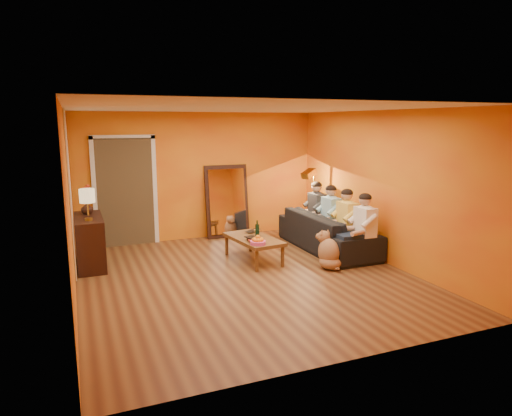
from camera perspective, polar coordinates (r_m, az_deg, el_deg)
name	(u,v)px	position (r m, az deg, el deg)	size (l,w,h in m)	color
room_shell	(239,192)	(7.25, -2.18, 1.96)	(5.00, 5.50, 2.60)	brown
white_accent	(70,189)	(8.19, -22.22, 2.19)	(0.02, 1.90, 2.58)	white
doorway_recess	(125,192)	(9.34, -16.09, 1.97)	(1.06, 0.30, 2.10)	#3F2D19
door_jamb_left	(94,194)	(9.19, -19.54, 1.63)	(0.08, 0.06, 2.20)	white
door_jamb_right	(155,191)	(9.30, -12.52, 2.10)	(0.08, 0.06, 2.20)	white
door_header	(122,137)	(9.13, -16.36, 8.52)	(1.22, 0.06, 0.08)	white
mirror_frame	(227,201)	(9.62, -3.65, 0.86)	(0.92, 0.06, 1.52)	black
mirror_glass	(228,201)	(9.58, -3.58, 0.83)	(0.78, 0.02, 1.36)	white
sideboard	(90,242)	(8.17, -20.07, -3.96)	(0.44, 1.18, 0.85)	black
table_lamp	(88,205)	(7.73, -20.30, 0.39)	(0.24, 0.24, 0.51)	beige
sofa	(327,231)	(8.80, 8.92, -2.91)	(0.94, 2.39, 0.70)	black
coffee_table	(253,249)	(8.02, -0.32, -5.16)	(0.62, 1.22, 0.42)	brown
floor_lamp	(313,205)	(9.40, 7.18, 0.32)	(0.30, 0.24, 1.44)	#B79435
dog	(329,249)	(7.69, 9.10, -5.13)	(0.35, 0.55, 0.64)	#9C7346
person_far_left	(365,229)	(7.99, 13.44, -2.54)	(0.70, 0.44, 1.22)	white
person_mid_left	(347,222)	(8.44, 11.29, -1.76)	(0.70, 0.44, 1.22)	#F7D052
person_mid_right	(331,217)	(8.89, 9.35, -1.06)	(0.70, 0.44, 1.22)	#91C6E0
person_far_right	(317,211)	(9.35, 7.61, -0.43)	(0.70, 0.44, 1.22)	#2E2E33
fruit_bowl	(258,240)	(7.50, 0.24, -3.98)	(0.26, 0.26, 0.16)	#EC53A2
wine_bottle	(257,229)	(7.90, 0.15, -2.66)	(0.07, 0.07, 0.31)	black
tumbler	(257,233)	(8.10, 0.15, -3.09)	(0.11, 0.11, 0.10)	#B27F3F
laptop	(256,231)	(8.34, -0.06, -2.94)	(0.35, 0.23, 0.03)	black
book_lower	(248,241)	(7.71, -1.02, -4.09)	(0.17, 0.23, 0.02)	black
book_mid	(248,239)	(7.72, -0.98, -3.92)	(0.18, 0.24, 0.02)	#AD2913
book_upper	(248,238)	(7.69, -0.99, -3.82)	(0.17, 0.23, 0.02)	black
vase	(87,208)	(8.30, -20.37, 0.00)	(0.20, 0.20, 0.21)	black
flowers	(86,192)	(8.26, -20.49, 1.84)	(0.17, 0.17, 0.51)	#AD2913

